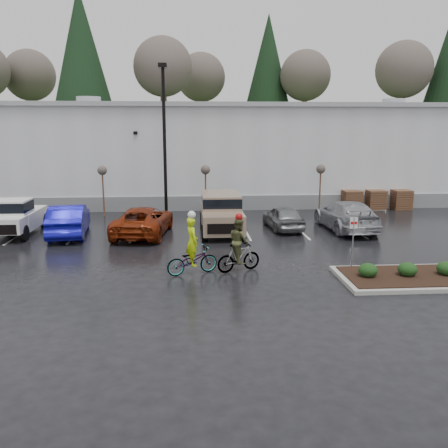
{
  "coord_description": "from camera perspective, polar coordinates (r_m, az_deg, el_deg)",
  "views": [
    {
      "loc": [
        -2.5,
        -17.31,
        5.59
      ],
      "look_at": [
        -0.99,
        3.51,
        1.3
      ],
      "focal_mm": 38.0,
      "sensor_mm": 36.0,
      "label": 1
    }
  ],
  "objects": [
    {
      "name": "curb_island",
      "position": [
        19.66,
        25.11,
        -5.81
      ],
      "size": [
        8.0,
        3.0,
        0.15
      ],
      "primitive_type": "cube",
      "color": "gray",
      "rests_on": "ground"
    },
    {
      "name": "cyclist_hivis",
      "position": [
        18.29,
        -3.85,
        -3.72
      ],
      "size": [
        2.16,
        1.39,
        2.48
      ],
      "rotation": [
        0.0,
        0.0,
        1.93
      ],
      "color": "#3F3F44",
      "rests_on": "ground"
    },
    {
      "name": "wooded_ridge",
      "position": [
        62.41,
        -1.85,
        9.24
      ],
      "size": [
        80.0,
        25.0,
        6.0
      ],
      "primitive_type": "cube",
      "color": "#25411B",
      "rests_on": "ground"
    },
    {
      "name": "lamppost",
      "position": [
        29.34,
        -7.21,
        11.72
      ],
      "size": [
        0.5,
        1.0,
        9.22
      ],
      "color": "black",
      "rests_on": "ground"
    },
    {
      "name": "fire_lane_sign",
      "position": [
        19.07,
        15.27,
        -1.48
      ],
      "size": [
        0.3,
        0.05,
        2.2
      ],
      "color": "gray",
      "rests_on": "ground"
    },
    {
      "name": "sapling_west",
      "position": [
        30.93,
        -14.43,
        5.95
      ],
      "size": [
        0.6,
        0.6,
        3.2
      ],
      "color": "brown",
      "rests_on": "ground"
    },
    {
      "name": "shrub_b",
      "position": [
        18.88,
        21.2,
        -5.11
      ],
      "size": [
        0.7,
        0.7,
        0.52
      ],
      "primitive_type": "ellipsoid",
      "color": "black",
      "rests_on": "curb_island"
    },
    {
      "name": "ground",
      "position": [
        18.36,
        3.91,
        -6.14
      ],
      "size": [
        120.0,
        120.0,
        0.0
      ],
      "primitive_type": "plane",
      "color": "black",
      "rests_on": "ground"
    },
    {
      "name": "shrub_c",
      "position": [
        19.57,
        25.19,
        -4.87
      ],
      "size": [
        0.7,
        0.7,
        0.52
      ],
      "primitive_type": "ellipsoid",
      "color": "black",
      "rests_on": "curb_island"
    },
    {
      "name": "pallet_stack_c",
      "position": [
        34.85,
        20.53,
        2.77
      ],
      "size": [
        1.2,
        1.2,
        1.35
      ],
      "primitive_type": "cube",
      "color": "brown",
      "rests_on": "ground"
    },
    {
      "name": "mulch_bed",
      "position": [
        19.63,
        25.13,
        -5.55
      ],
      "size": [
        7.6,
        2.6,
        0.04
      ],
      "primitive_type": "cube",
      "color": "black",
      "rests_on": "curb_island"
    },
    {
      "name": "car_far_silver",
      "position": [
        26.91,
        14.48,
        1.01
      ],
      "size": [
        2.51,
        5.68,
        1.62
      ],
      "primitive_type": "imported",
      "rotation": [
        0.0,
        0.0,
        3.19
      ],
      "color": "#A8A9B0",
      "rests_on": "ground"
    },
    {
      "name": "shrub_a",
      "position": [
        18.3,
        16.93,
        -5.34
      ],
      "size": [
        0.7,
        0.7,
        0.52
      ],
      "primitive_type": "ellipsoid",
      "color": "black",
      "rests_on": "curb_island"
    },
    {
      "name": "car_grey",
      "position": [
        26.49,
        7.11,
        0.82
      ],
      "size": [
        1.95,
        4.06,
        1.34
      ],
      "primitive_type": "imported",
      "rotation": [
        0.0,
        0.0,
        3.24
      ],
      "color": "slate",
      "rests_on": "ground"
    },
    {
      "name": "pallet_stack_a",
      "position": [
        33.54,
        15.08,
        2.79
      ],
      "size": [
        1.2,
        1.2,
        1.35
      ],
      "primitive_type": "cube",
      "color": "brown",
      "rests_on": "ground"
    },
    {
      "name": "cyclist_olive",
      "position": [
        18.57,
        1.79,
        -3.19
      ],
      "size": [
        1.85,
        1.17,
        2.33
      ],
      "rotation": [
        0.0,
        0.0,
        1.96
      ],
      "color": "#3F3F44",
      "rests_on": "ground"
    },
    {
      "name": "car_blue",
      "position": [
        26.01,
        -18.16,
        0.48
      ],
      "size": [
        2.36,
        5.19,
        1.65
      ],
      "primitive_type": "imported",
      "rotation": [
        0.0,
        0.0,
        3.27
      ],
      "color": "#0F0D99",
      "rests_on": "ground"
    },
    {
      "name": "car_red",
      "position": [
        25.19,
        -9.69,
        0.38
      ],
      "size": [
        3.16,
        5.69,
        1.5
      ],
      "primitive_type": "imported",
      "rotation": [
        0.0,
        0.0,
        3.02
      ],
      "color": "maroon",
      "rests_on": "ground"
    },
    {
      "name": "warehouse",
      "position": [
        39.42,
        -0.49,
        8.8
      ],
      "size": [
        60.5,
        15.5,
        7.2
      ],
      "color": "silver",
      "rests_on": "ground"
    },
    {
      "name": "sapling_mid",
      "position": [
        30.46,
        -2.25,
        6.22
      ],
      "size": [
        0.6,
        0.6,
        3.2
      ],
      "color": "brown",
      "rests_on": "ground"
    },
    {
      "name": "pickup_white",
      "position": [
        27.43,
        -23.62,
        0.96
      ],
      "size": [
        2.1,
        5.2,
        1.96
      ],
      "primitive_type": null,
      "color": "white",
      "rests_on": "ground"
    },
    {
      "name": "suv_tan",
      "position": [
        25.32,
        -0.32,
        1.24
      ],
      "size": [
        2.2,
        5.1,
        2.06
      ],
      "primitive_type": null,
      "color": "gray",
      "rests_on": "ground"
    },
    {
      "name": "sapling_east",
      "position": [
        31.6,
        11.56,
        6.19
      ],
      "size": [
        0.6,
        0.6,
        3.2
      ],
      "color": "brown",
      "rests_on": "ground"
    },
    {
      "name": "pallet_stack_b",
      "position": [
        34.14,
        17.78,
        2.78
      ],
      "size": [
        1.2,
        1.2,
        1.35
      ],
      "primitive_type": "cube",
      "color": "brown",
      "rests_on": "ground"
    }
  ]
}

